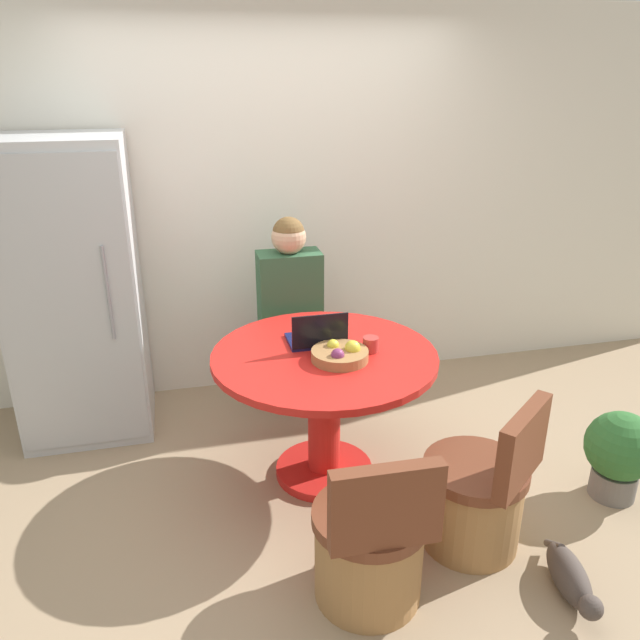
{
  "coord_description": "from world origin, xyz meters",
  "views": [
    {
      "loc": [
        -0.65,
        -2.75,
        2.19
      ],
      "look_at": [
        0.07,
        0.27,
        0.92
      ],
      "focal_mm": 35.0,
      "sensor_mm": 36.0,
      "label": 1
    }
  ],
  "objects": [
    {
      "name": "ground_plane",
      "position": [
        0.0,
        0.0,
        0.0
      ],
      "size": [
        12.0,
        12.0,
        0.0
      ],
      "primitive_type": "plane",
      "color": "#9E8466"
    },
    {
      "name": "wall_back",
      "position": [
        0.0,
        1.43,
        1.3
      ],
      "size": [
        7.0,
        0.06,
        2.6
      ],
      "color": "silver",
      "rests_on": "ground_plane"
    },
    {
      "name": "refrigerator",
      "position": [
        -1.27,
        1.05,
        0.92
      ],
      "size": [
        0.76,
        0.68,
        1.83
      ],
      "color": "silver",
      "rests_on": "ground_plane"
    },
    {
      "name": "dining_table",
      "position": [
        0.07,
        0.17,
        0.55
      ],
      "size": [
        1.21,
        1.21,
        0.77
      ],
      "color": "red",
      "rests_on": "ground_plane"
    },
    {
      "name": "chair_near_camera",
      "position": [
        0.05,
        -0.75,
        0.27
      ],
      "size": [
        0.5,
        0.5,
        0.81
      ],
      "rotation": [
        0.0,
        0.0,
        3.12
      ],
      "color": "#9E7042",
      "rests_on": "ground_plane"
    },
    {
      "name": "chair_near_right_corner",
      "position": [
        0.65,
        -0.55,
        0.27
      ],
      "size": [
        0.57,
        0.57,
        0.81
      ],
      "rotation": [
        0.0,
        0.0,
        -2.46
      ],
      "color": "#9E7042",
      "rests_on": "ground_plane"
    },
    {
      "name": "person_seated",
      "position": [
        0.04,
        1.0,
        0.74
      ],
      "size": [
        0.4,
        0.37,
        1.33
      ],
      "rotation": [
        0.0,
        0.0,
        3.14
      ],
      "color": "#2D2D38",
      "rests_on": "ground_plane"
    },
    {
      "name": "laptop",
      "position": [
        0.06,
        0.29,
        0.81
      ],
      "size": [
        0.31,
        0.23,
        0.2
      ],
      "rotation": [
        0.0,
        0.0,
        3.14
      ],
      "color": "#141947",
      "rests_on": "dining_table"
    },
    {
      "name": "fruit_bowl",
      "position": [
        0.13,
        0.07,
        0.8
      ],
      "size": [
        0.3,
        0.3,
        0.1
      ],
      "color": "olive",
      "rests_on": "dining_table"
    },
    {
      "name": "coffee_cup",
      "position": [
        0.32,
        0.13,
        0.81
      ],
      "size": [
        0.09,
        0.09,
        0.08
      ],
      "color": "#B2332D",
      "rests_on": "dining_table"
    },
    {
      "name": "cat",
      "position": [
        0.92,
        -0.94,
        0.09
      ],
      "size": [
        0.21,
        0.5,
        0.17
      ],
      "rotation": [
        0.0,
        0.0,
        4.53
      ],
      "color": "#473D38",
      "rests_on": "ground_plane"
    },
    {
      "name": "potted_plant",
      "position": [
        1.56,
        -0.39,
        0.28
      ],
      "size": [
        0.37,
        0.37,
        0.5
      ],
      "color": "slate",
      "rests_on": "ground_plane"
    }
  ]
}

